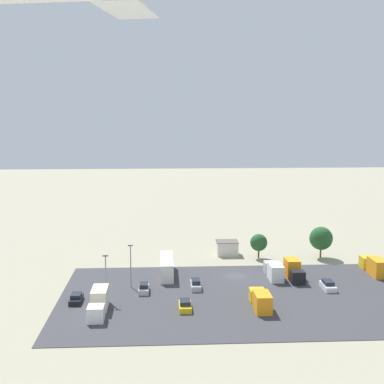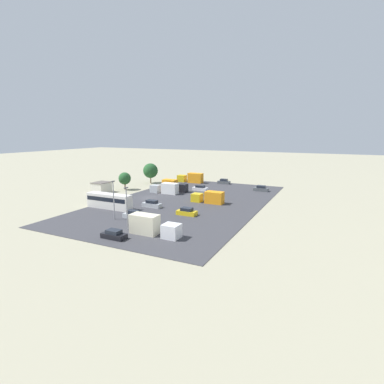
# 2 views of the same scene
# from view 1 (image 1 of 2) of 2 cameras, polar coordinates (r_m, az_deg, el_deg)

# --- Properties ---
(ground_plane) EXTENTS (400.00, 400.00, 0.00)m
(ground_plane) POSITION_cam_1_polar(r_m,az_deg,el_deg) (103.73, 4.79, -8.95)
(ground_plane) COLOR gray
(parking_lot_surface) EXTENTS (63.13, 36.71, 0.08)m
(parking_lot_surface) POSITION_cam_1_polar(r_m,az_deg,el_deg) (92.83, 5.80, -11.06)
(parking_lot_surface) COLOR #38383D
(parking_lot_surface) RESTS_ON ground
(shed_building) EXTENTS (4.79, 4.07, 3.04)m
(shed_building) POSITION_cam_1_polar(r_m,az_deg,el_deg) (118.48, 3.76, -5.96)
(shed_building) COLOR silver
(shed_building) RESTS_ON ground
(bus) EXTENTS (2.51, 11.25, 3.36)m
(bus) POSITION_cam_1_polar(r_m,az_deg,el_deg) (103.47, -2.72, -7.88)
(bus) COLOR silver
(bus) RESTS_ON ground
(parked_car_1) EXTENTS (1.75, 4.13, 1.58)m
(parked_car_1) POSITION_cam_1_polar(r_m,az_deg,el_deg) (94.67, -5.16, -10.21)
(parked_car_1) COLOR #ADB2B7
(parked_car_1) RESTS_ON ground
(parked_car_3) EXTENTS (1.73, 4.53, 1.65)m
(parked_car_3) POSITION_cam_1_polar(r_m,az_deg,el_deg) (96.25, 0.40, -9.84)
(parked_car_3) COLOR #ADB2B7
(parked_car_3) RESTS_ON ground
(parked_car_4) EXTENTS (1.94, 4.48, 1.54)m
(parked_car_4) POSITION_cam_1_polar(r_m,az_deg,el_deg) (98.87, 14.30, -9.64)
(parked_car_4) COLOR silver
(parked_car_4) RESTS_ON ground
(parked_car_5) EXTENTS (1.95, 4.22, 1.55)m
(parked_car_5) POSITION_cam_1_polar(r_m,az_deg,el_deg) (86.51, -0.75, -12.02)
(parked_car_5) COLOR gold
(parked_car_5) RESTS_ON ground
(parked_car_6) EXTENTS (1.89, 4.19, 1.46)m
(parked_car_6) POSITION_cam_1_polar(r_m,az_deg,el_deg) (91.67, -12.25, -11.04)
(parked_car_6) COLOR black
(parked_car_6) RESTS_ON ground
(parked_truck_0) EXTENTS (2.45, 9.09, 3.34)m
(parked_truck_0) POSITION_cam_1_polar(r_m,az_deg,el_deg) (86.46, -9.92, -11.54)
(parked_truck_0) COLOR silver
(parked_truck_0) RESTS_ON ground
(parked_truck_1) EXTENTS (2.46, 8.04, 2.90)m
(parked_truck_1) POSITION_cam_1_polar(r_m,az_deg,el_deg) (87.51, 7.36, -11.37)
(parked_truck_1) COLOR gold
(parked_truck_1) RESTS_ON ground
(parked_truck_2) EXTENTS (2.45, 7.51, 3.40)m
(parked_truck_2) POSITION_cam_1_polar(r_m,az_deg,el_deg) (103.31, 10.77, -8.20)
(parked_truck_2) COLOR black
(parked_truck_2) RESTS_ON ground
(parked_truck_3) EXTENTS (2.37, 8.26, 3.01)m
(parked_truck_3) POSITION_cam_1_polar(r_m,az_deg,el_deg) (103.05, 8.75, -8.29)
(parked_truck_3) COLOR #ADB2B7
(parked_truck_3) RESTS_ON ground
(parked_truck_4) EXTENTS (2.47, 9.09, 3.29)m
(parked_truck_4) POSITION_cam_1_polar(r_m,az_deg,el_deg) (110.28, 18.88, -7.47)
(parked_truck_4) COLOR gold
(parked_truck_4) RESTS_ON ground
(tree_near_shed) EXTENTS (3.67, 3.67, 5.30)m
(tree_near_shed) POSITION_cam_1_polar(r_m,az_deg,el_deg) (115.74, 7.14, -5.37)
(tree_near_shed) COLOR brown
(tree_near_shed) RESTS_ON ground
(tree_apron_mid) EXTENTS (4.99, 4.99, 6.77)m
(tree_apron_mid) POSITION_cam_1_polar(r_m,az_deg,el_deg) (118.36, 13.60, -4.83)
(tree_apron_mid) COLOR brown
(tree_apron_mid) RESTS_ON ground
(light_pole_lot_centre) EXTENTS (0.90, 0.28, 7.62)m
(light_pole_lot_centre) POSITION_cam_1_polar(r_m,az_deg,el_deg) (90.82, -9.18, -8.73)
(light_pole_lot_centre) COLOR gray
(light_pole_lot_centre) RESTS_ON ground
(light_pole_lot_edge) EXTENTS (0.90, 0.28, 7.76)m
(light_pole_lot_edge) POSITION_cam_1_polar(r_m,az_deg,el_deg) (96.35, -6.56, -7.63)
(light_pole_lot_edge) COLOR gray
(light_pole_lot_edge) RESTS_ON ground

